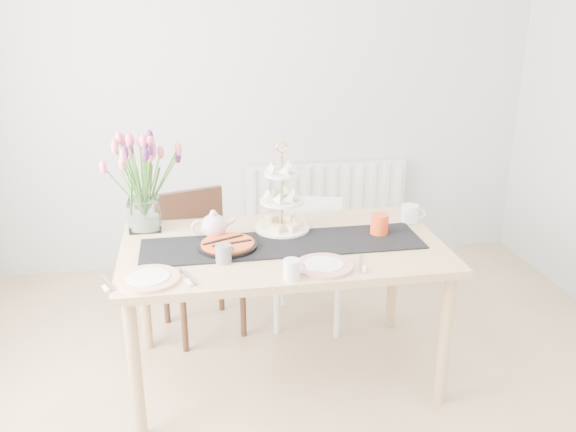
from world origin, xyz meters
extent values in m
plane|color=silver|center=(0.00, 2.25, 1.30)|extent=(4.00, 0.00, 4.00)
cube|color=white|center=(0.50, 2.19, 0.45)|extent=(1.20, 0.08, 0.60)
cube|color=tan|center=(-0.06, 0.74, 0.73)|extent=(1.60, 0.90, 0.04)
cylinder|color=tan|center=(-0.79, 0.36, 0.35)|extent=(0.06, 0.06, 0.71)
cylinder|color=tan|center=(0.67, 0.36, 0.35)|extent=(0.06, 0.06, 0.71)
cylinder|color=tan|center=(-0.79, 1.12, 0.35)|extent=(0.06, 0.06, 0.71)
cylinder|color=tan|center=(0.67, 1.12, 0.35)|extent=(0.06, 0.06, 0.71)
cube|color=#392015|center=(-0.46, 1.27, 0.42)|extent=(0.52, 0.52, 0.04)
cube|color=#392015|center=(-0.52, 1.45, 0.64)|extent=(0.41, 0.16, 0.39)
cylinder|color=#392015|center=(-0.58, 1.04, 0.20)|extent=(0.04, 0.04, 0.40)
cylinder|color=#392015|center=(-0.24, 1.15, 0.20)|extent=(0.04, 0.04, 0.40)
cylinder|color=#392015|center=(-0.69, 1.39, 0.20)|extent=(0.04, 0.04, 0.40)
cylinder|color=#392015|center=(-0.34, 1.49, 0.20)|extent=(0.04, 0.04, 0.40)
cube|color=white|center=(0.19, 1.27, 0.38)|extent=(0.46, 0.46, 0.04)
cube|color=white|center=(0.23, 1.43, 0.58)|extent=(0.37, 0.14, 0.36)
cylinder|color=white|center=(-0.04, 1.15, 0.18)|extent=(0.04, 0.04, 0.36)
cylinder|color=white|center=(0.31, 1.05, 0.18)|extent=(0.04, 0.04, 0.36)
cylinder|color=white|center=(0.06, 1.49, 0.18)|extent=(0.04, 0.04, 0.36)
cylinder|color=white|center=(0.41, 1.39, 0.18)|extent=(0.04, 0.04, 0.36)
cube|color=black|center=(-0.06, 0.74, 0.75)|extent=(1.40, 0.35, 0.01)
cube|color=silver|center=(-0.75, 1.08, 0.83)|extent=(0.17, 0.17, 0.17)
cylinder|color=gold|center=(-0.04, 0.93, 0.96)|extent=(0.01, 0.01, 0.43)
cylinder|color=white|center=(-0.04, 0.93, 0.76)|extent=(0.29, 0.29, 0.01)
cylinder|color=white|center=(-0.04, 0.93, 0.91)|extent=(0.23, 0.23, 0.01)
cylinder|color=white|center=(-0.04, 0.93, 1.06)|extent=(0.18, 0.18, 0.01)
cylinder|color=silver|center=(0.67, 0.93, 0.80)|extent=(0.13, 0.13, 0.10)
cylinder|color=black|center=(-0.34, 0.73, 0.76)|extent=(0.29, 0.29, 0.03)
cylinder|color=#E65020|center=(-0.34, 0.73, 0.78)|extent=(0.26, 0.26, 0.01)
cylinder|color=slate|center=(-0.37, 0.57, 0.79)|extent=(0.10, 0.10, 0.09)
cylinder|color=white|center=(-0.09, 0.35, 0.79)|extent=(0.09, 0.09, 0.09)
cylinder|color=#F0441A|center=(0.45, 0.79, 0.81)|extent=(0.13, 0.13, 0.11)
cylinder|color=silver|center=(-0.71, 0.44, 0.76)|extent=(0.36, 0.36, 0.01)
cylinder|color=silver|center=(0.08, 0.44, 0.76)|extent=(0.34, 0.34, 0.01)
camera|label=1|loc=(-0.51, -2.03, 1.93)|focal=38.00mm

